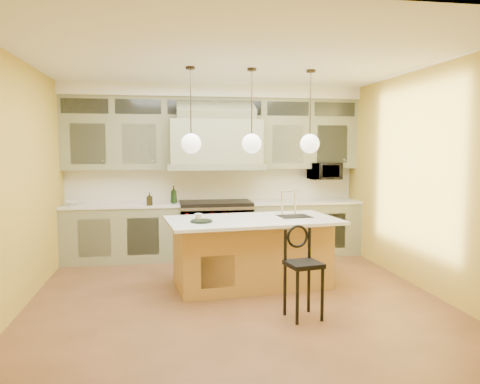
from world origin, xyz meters
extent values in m
plane|color=brown|center=(0.00, 0.00, 0.00)|extent=(5.00, 5.00, 0.00)
plane|color=white|center=(0.00, 0.00, 2.90)|extent=(5.00, 5.00, 0.00)
plane|color=gold|center=(0.00, 2.50, 1.45)|extent=(5.00, 0.00, 5.00)
plane|color=gold|center=(0.00, -2.50, 1.45)|extent=(5.00, 0.00, 5.00)
plane|color=gold|center=(-2.50, 0.00, 1.45)|extent=(0.00, 5.00, 5.00)
plane|color=gold|center=(2.50, 0.00, 1.45)|extent=(0.00, 5.00, 5.00)
cube|color=gray|center=(-1.55, 2.17, 0.45)|extent=(1.90, 0.65, 0.90)
cube|color=gray|center=(1.55, 2.17, 0.45)|extent=(1.90, 0.65, 0.90)
cube|color=white|center=(-1.55, 2.17, 0.92)|extent=(1.90, 0.68, 0.04)
cube|color=white|center=(1.55, 2.17, 0.92)|extent=(1.90, 0.68, 0.04)
cube|color=silver|center=(0.00, 2.48, 1.22)|extent=(5.00, 0.04, 0.56)
cube|color=gray|center=(-1.62, 2.33, 1.93)|extent=(1.75, 0.35, 0.85)
cube|color=gray|center=(1.62, 2.33, 1.93)|extent=(1.75, 0.35, 0.85)
cube|color=gray|center=(0.00, 2.15, 1.95)|extent=(1.50, 0.70, 0.75)
cube|color=#6F7555|center=(0.00, 2.15, 1.55)|extent=(1.60, 0.76, 0.10)
cube|color=#333833|center=(0.00, 2.33, 2.53)|extent=(5.00, 0.35, 0.35)
cube|color=white|center=(0.00, 2.31, 2.80)|extent=(5.00, 0.47, 0.20)
cube|color=silver|center=(0.00, 2.15, 0.45)|extent=(1.20, 0.70, 0.90)
cube|color=black|center=(0.00, 2.15, 0.93)|extent=(1.20, 0.70, 0.06)
cube|color=silver|center=(0.00, 1.83, 0.78)|extent=(1.20, 0.06, 0.14)
cube|color=#A67A3A|center=(0.30, 0.45, 0.44)|extent=(2.09, 1.16, 0.88)
cube|color=white|center=(0.30, 0.40, 0.90)|extent=(2.36, 1.44, 0.04)
cube|color=black|center=(0.91, 0.52, 0.90)|extent=(0.47, 0.42, 0.05)
cylinder|color=black|center=(0.51, -1.03, 0.29)|extent=(0.04, 0.04, 0.58)
cylinder|color=black|center=(0.81, -0.97, 0.29)|extent=(0.04, 0.04, 0.58)
cylinder|color=black|center=(0.46, -0.73, 0.29)|extent=(0.04, 0.04, 0.58)
cylinder|color=black|center=(0.75, -0.68, 0.29)|extent=(0.04, 0.04, 0.58)
cube|color=black|center=(0.63, -0.85, 0.60)|extent=(0.41, 0.41, 0.05)
torus|color=black|center=(0.60, -0.70, 0.88)|extent=(0.26, 0.08, 0.26)
imported|color=black|center=(1.95, 2.25, 1.45)|extent=(0.54, 0.37, 0.30)
imported|color=black|center=(-0.70, 2.15, 1.08)|extent=(0.13, 0.13, 0.29)
imported|color=black|center=(-1.09, 1.92, 1.05)|extent=(0.10, 0.10, 0.21)
imported|color=silver|center=(-2.30, 2.15, 0.97)|extent=(0.28, 0.28, 0.07)
imported|color=white|center=(-0.43, 0.33, 0.97)|extent=(0.12, 0.12, 0.10)
cylinder|color=#2D2319|center=(-0.50, 0.45, 2.88)|extent=(0.12, 0.12, 0.03)
cylinder|color=#2D2319|center=(-0.50, 0.45, 2.44)|extent=(0.02, 0.02, 0.93)
sphere|color=white|center=(-0.50, 0.45, 1.92)|extent=(0.26, 0.26, 0.26)
cylinder|color=#2D2319|center=(0.30, 0.45, 2.88)|extent=(0.12, 0.12, 0.03)
cylinder|color=#2D2319|center=(0.30, 0.45, 2.44)|extent=(0.02, 0.02, 0.93)
sphere|color=white|center=(0.30, 0.45, 1.92)|extent=(0.26, 0.26, 0.26)
cylinder|color=#2D2319|center=(1.10, 0.45, 2.88)|extent=(0.12, 0.12, 0.03)
cylinder|color=#2D2319|center=(1.10, 0.45, 2.44)|extent=(0.02, 0.02, 0.93)
sphere|color=white|center=(1.10, 0.45, 1.92)|extent=(0.26, 0.26, 0.26)
camera|label=1|loc=(-0.86, -5.66, 1.87)|focal=35.00mm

